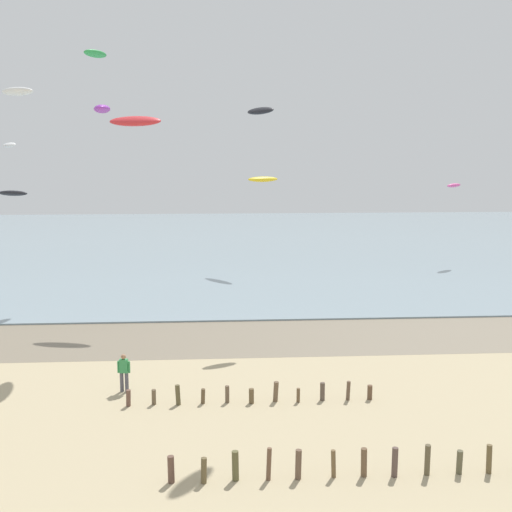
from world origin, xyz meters
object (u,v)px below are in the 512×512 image
at_px(kite_aloft_8, 17,91).
at_px(kite_aloft_10, 95,54).
at_px(kite_aloft_0, 102,109).
at_px(kite_aloft_9, 9,145).
at_px(person_mid_beach, 124,372).
at_px(kite_aloft_4, 454,185).
at_px(kite_aloft_1, 13,193).
at_px(kite_aloft_12, 135,121).
at_px(kite_aloft_5, 263,179).
at_px(kite_aloft_3, 260,111).

height_order(kite_aloft_8, kite_aloft_10, kite_aloft_10).
xyz_separation_m(kite_aloft_0, kite_aloft_9, (-10.74, 18.32, -1.61)).
xyz_separation_m(person_mid_beach, kite_aloft_4, (26.09, 30.38, 6.51)).
bearing_deg(kite_aloft_9, kite_aloft_1, -22.90).
bearing_deg(kite_aloft_12, kite_aloft_4, 43.31).
xyz_separation_m(kite_aloft_0, kite_aloft_10, (-2.76, 13.79, 4.86)).
bearing_deg(person_mid_beach, kite_aloft_8, 120.41).
relative_size(kite_aloft_1, kite_aloft_4, 1.12).
bearing_deg(person_mid_beach, kite_aloft_4, 49.35).
bearing_deg(person_mid_beach, kite_aloft_9, 115.98).
bearing_deg(kite_aloft_5, kite_aloft_3, -118.88).
bearing_deg(kite_aloft_10, kite_aloft_5, 66.88).
bearing_deg(kite_aloft_12, kite_aloft_10, 128.84).
bearing_deg(kite_aloft_0, person_mid_beach, -172.96).
xyz_separation_m(kite_aloft_0, kite_aloft_1, (-9.00, 12.98, -5.16)).
relative_size(kite_aloft_3, kite_aloft_9, 1.62).
height_order(kite_aloft_3, kite_aloft_9, kite_aloft_3).
bearing_deg(kite_aloft_8, kite_aloft_4, -120.01).
bearing_deg(kite_aloft_1, kite_aloft_8, 132.18).
xyz_separation_m(person_mid_beach, kite_aloft_10, (-4.57, 21.20, 16.57)).
bearing_deg(kite_aloft_1, kite_aloft_5, 164.57).
relative_size(kite_aloft_4, kite_aloft_10, 0.87).
bearing_deg(kite_aloft_5, person_mid_beach, 25.43).
height_order(kite_aloft_0, kite_aloft_3, kite_aloft_3).
bearing_deg(kite_aloft_8, kite_aloft_0, 168.76).
relative_size(kite_aloft_0, kite_aloft_5, 1.40).
bearing_deg(kite_aloft_3, person_mid_beach, 126.23).
xyz_separation_m(kite_aloft_4, kite_aloft_9, (-38.63, -4.65, 3.60)).
bearing_deg(kite_aloft_12, kite_aloft_1, 159.19).
bearing_deg(kite_aloft_1, kite_aloft_12, 166.63).
height_order(kite_aloft_1, kite_aloft_10, kite_aloft_10).
bearing_deg(kite_aloft_3, kite_aloft_1, 80.62).
relative_size(kite_aloft_4, kite_aloft_8, 0.81).
xyz_separation_m(person_mid_beach, kite_aloft_1, (-10.80, 20.39, 6.55)).
xyz_separation_m(kite_aloft_4, kite_aloft_10, (-30.65, -9.18, 10.06)).
distance_m(kite_aloft_5, kite_aloft_9, 26.13).
relative_size(kite_aloft_4, kite_aloft_9, 1.06).
bearing_deg(kite_aloft_12, kite_aloft_5, -25.40).
distance_m(person_mid_beach, kite_aloft_1, 23.99).
bearing_deg(kite_aloft_4, kite_aloft_9, 146.31).
xyz_separation_m(kite_aloft_3, kite_aloft_5, (-1.46, -23.08, -5.23)).
distance_m(kite_aloft_3, kite_aloft_9, 21.63).
bearing_deg(kite_aloft_8, kite_aloft_3, -98.60).
bearing_deg(kite_aloft_5, kite_aloft_12, -62.77).
height_order(kite_aloft_1, kite_aloft_3, kite_aloft_3).
relative_size(person_mid_beach, kite_aloft_9, 0.83).
relative_size(kite_aloft_8, kite_aloft_10, 1.07).
bearing_deg(kite_aloft_3, kite_aloft_4, -131.89).
bearing_deg(kite_aloft_1, person_mid_beach, 137.46).
bearing_deg(person_mid_beach, kite_aloft_0, 103.68).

